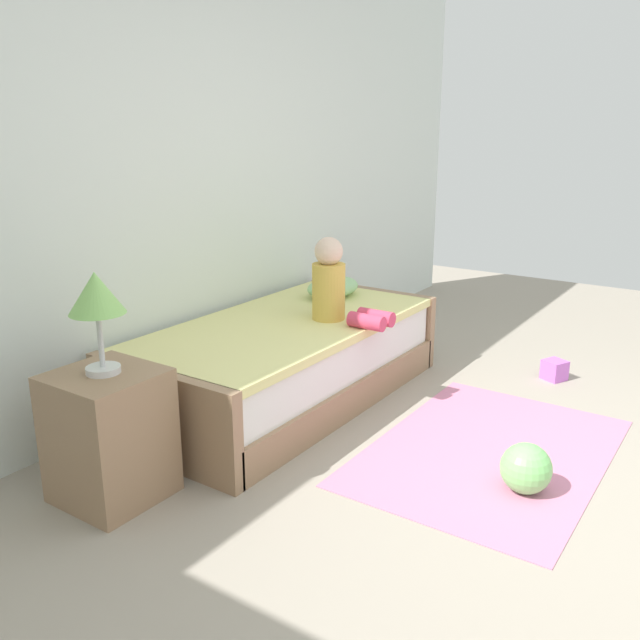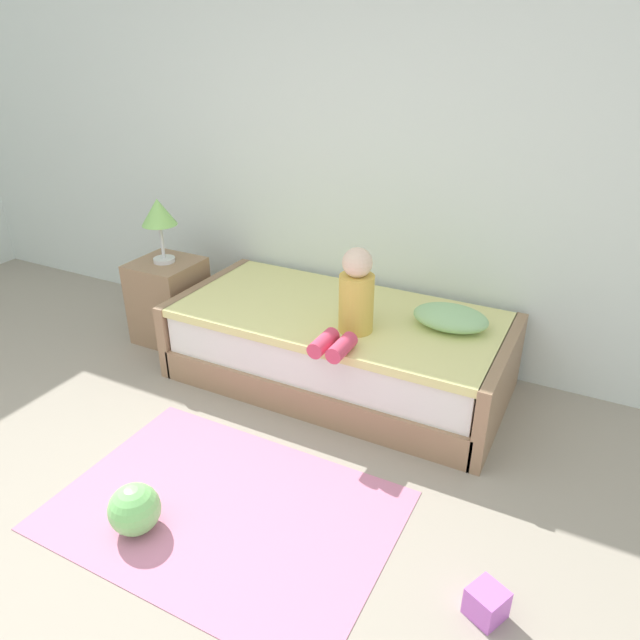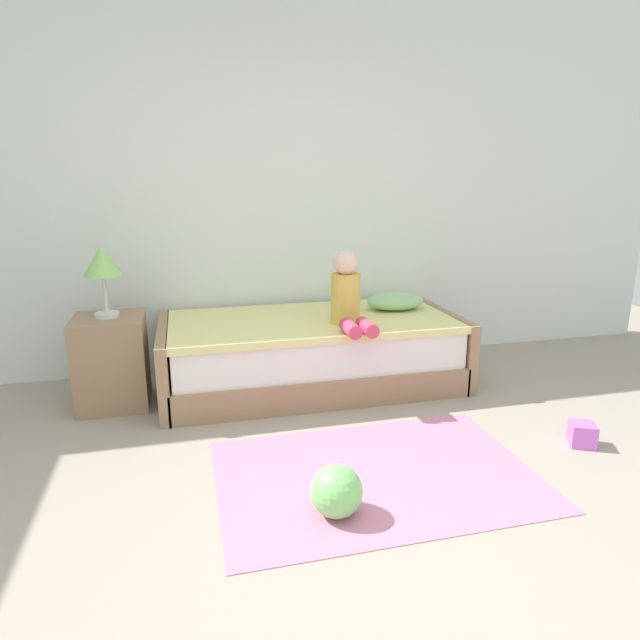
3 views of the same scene
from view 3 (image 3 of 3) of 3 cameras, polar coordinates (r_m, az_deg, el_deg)
The scene contains 10 objects.
ground_plane at distance 2.26m, azimuth 3.26°, elevation -25.83°, with size 9.20×9.20×0.00m, color #9E9384.
wall_rear at distance 4.27m, azimuth -7.25°, elevation 14.39°, with size 7.20×0.10×2.90m, color silver.
bed at distance 3.93m, azimuth -0.89°, elevation -3.39°, with size 2.11×1.00×0.50m.
nightstand at distance 3.82m, azimuth -20.95°, elevation -4.06°, with size 0.44×0.44×0.60m, color #997556.
table_lamp at distance 3.68m, azimuth -21.86°, elevation 5.38°, with size 0.24×0.24×0.45m.
child_figure at distance 3.64m, azimuth 2.90°, elevation 2.63°, with size 0.20×0.51×0.50m.
pillow at distance 4.13m, azimuth 7.89°, elevation 1.98°, with size 0.44×0.30×0.13m, color #99CC8C.
toy_ball at distance 2.53m, azimuth 1.75°, elevation -17.49°, with size 0.24×0.24×0.24m, color #7FD872.
area_rug at distance 2.89m, azimuth 5.87°, elevation -15.76°, with size 1.60×1.10×0.01m, color pink.
toy_block at distance 3.46m, azimuth 25.77°, elevation -10.72°, with size 0.13×0.13×0.13m, color #CC66D8.
Camera 3 is at (-0.53, -1.63, 1.47)m, focal length 30.56 mm.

